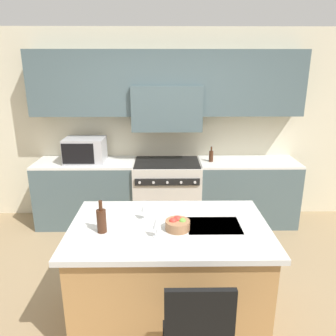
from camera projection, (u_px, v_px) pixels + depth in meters
ground_plane at (169, 310)px, 3.09m from camera, size 10.00×10.00×0.00m
back_cabinetry at (167, 110)px, 4.60m from camera, size 10.00×0.46×2.70m
back_counter at (167, 192)px, 4.70m from camera, size 3.66×0.62×0.92m
range_stove at (167, 193)px, 4.68m from camera, size 0.93×0.70×0.92m
microwave at (85, 150)px, 4.50m from camera, size 0.54×0.42×0.33m
kitchen_island at (169, 273)px, 2.86m from camera, size 1.66×1.04×0.93m
wine_bottle at (102, 220)px, 2.60m from camera, size 0.08×0.08×0.27m
wine_glass_near at (157, 223)px, 2.51m from camera, size 0.07×0.07×0.18m
wine_glass_far at (145, 206)px, 2.80m from camera, size 0.07×0.07×0.18m
fruit_bowl at (177, 224)px, 2.65m from camera, size 0.20×0.20×0.11m
oil_bottle_on_counter at (211, 156)px, 4.53m from camera, size 0.06×0.06×0.21m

